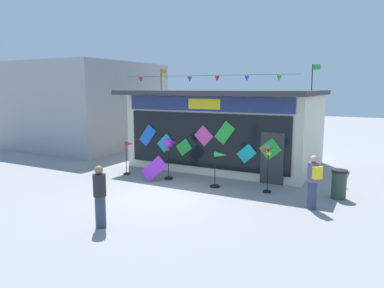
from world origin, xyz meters
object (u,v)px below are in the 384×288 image
Objects in this scene: wind_spinner_center_left at (219,165)px; person_near_camera at (100,196)px; person_mid_plaza at (313,181)px; wind_spinner_far_left at (128,153)px; trash_bin at (339,184)px; kite_shop_building at (228,127)px; display_kite_on_ground at (154,169)px; wind_spinner_left at (168,146)px; wind_spinner_center_right at (268,159)px.

wind_spinner_center_left is 5.16m from person_near_camera.
person_mid_plaza reaches higher than wind_spinner_center_left.
person_near_camera is (2.99, -5.05, -0.11)m from wind_spinner_far_left.
person_near_camera is at bearing -133.09° from trash_bin.
kite_shop_building is 5.05× the size of person_near_camera.
person_near_camera reaches higher than trash_bin.
kite_shop_building reaches higher than wind_spinner_far_left.
person_near_camera and person_mid_plaza have the same top height.
person_mid_plaza is at bearing -4.15° from display_kite_on_ground.
wind_spinner_left is 0.97× the size of wind_spinner_center_right.
person_near_camera reaches higher than wind_spinner_far_left.
kite_shop_building reaches higher than trash_bin.
wind_spinner_center_right is (3.09, -3.77, -0.60)m from kite_shop_building.
wind_spinner_left is 4.11m from wind_spinner_center_right.
wind_spinner_center_left is 1.38× the size of trash_bin.
wind_spinner_center_right reaches higher than wind_spinner_far_left.
wind_spinner_left is 1.08m from display_kite_on_ground.
wind_spinner_left reaches higher than person_mid_plaza.
wind_spinner_far_left is at bearing -178.23° from wind_spinner_center_right.
display_kite_on_ground is at bearing -106.34° from kite_shop_building.
wind_spinner_center_right is at bearing 8.24° from display_kite_on_ground.
wind_spinner_center_left is at bearing -71.74° from kite_shop_building.
display_kite_on_ground is (-4.39, -0.64, -0.69)m from wind_spinner_center_right.
wind_spinner_left is 1.01× the size of person_mid_plaza.
wind_spinner_center_left is at bearing -39.03° from person_near_camera.
person_mid_plaza is 6.14m from display_kite_on_ground.
trash_bin is at bearing 9.29° from display_kite_on_ground.
kite_shop_building reaches higher than display_kite_on_ground.
person_mid_plaza is (4.73, 4.15, 0.03)m from person_near_camera.
person_near_camera is (-1.23, -5.01, -0.03)m from wind_spinner_center_left.
person_mid_plaza is at bearing -31.99° from wind_spinner_center_right.
person_near_camera is at bearing -119.87° from wind_spinner_center_right.
wind_spinner_far_left is at bearing -175.55° from trash_bin.
kite_shop_building is 4.87× the size of wind_spinner_center_right.
kite_shop_building is 4.92m from wind_spinner_center_right.
person_near_camera is at bearing -89.42° from kite_shop_building.
display_kite_on_ground is (-6.12, 0.44, -0.36)m from person_mid_plaza.
trash_bin is 6.80m from display_kite_on_ground.
kite_shop_building is at bearing 53.76° from wind_spinner_far_left.
person_near_camera is 1.71× the size of display_kite_on_ground.
person_near_camera is 1.70× the size of trash_bin.
wind_spinner_center_left is at bearing -0.51° from wind_spinner_far_left.
person_mid_plaza is 1.70× the size of trash_bin.
kite_shop_building is 6.48m from trash_bin.
person_mid_plaza is at bearing -73.99° from person_near_camera.
kite_shop_building is at bearing -24.68° from person_near_camera.
wind_spinner_center_left is 1.82m from wind_spinner_center_right.
wind_spinner_left reaches higher than trash_bin.
kite_shop_building is at bearing 74.92° from wind_spinner_left.
display_kite_on_ground is (-2.61, -0.41, -0.36)m from wind_spinner_center_left.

